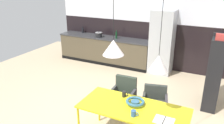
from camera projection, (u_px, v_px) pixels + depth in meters
ground_plane at (89, 117)px, 4.68m from camera, size 9.10×9.10×0.00m
back_wall_splashback_dark at (143, 44)px, 7.31m from camera, size 6.08×0.12×1.48m
kitchen_counter at (104, 50)px, 7.63m from camera, size 3.27×0.63×0.92m
refrigerator_column at (162, 42)px, 6.64m from camera, size 0.67×0.60×1.93m
dining_table at (133, 110)px, 3.67m from camera, size 1.81×0.80×0.76m
armchair_corner_seat at (155, 99)px, 4.44m from camera, size 0.58×0.57×0.74m
armchair_far_side at (124, 91)px, 4.68m from camera, size 0.51×0.49×0.82m
fruit_bowl at (135, 102)px, 3.73m from camera, size 0.32×0.32×0.08m
open_book at (164, 121)px, 3.31m from camera, size 0.30×0.23×0.02m
mug_short_terracotta at (134, 113)px, 3.41m from camera, size 0.12×0.08×0.10m
mug_glass_clear at (124, 94)px, 3.97m from camera, size 0.12×0.07×0.11m
cooking_pot at (99, 35)px, 7.42m from camera, size 0.24×0.24×0.18m
bottle_oil_tall at (116, 35)px, 7.22m from camera, size 0.06×0.06×0.27m
bottle_vinegar_dark at (83, 30)px, 8.00m from camera, size 0.07×0.07×0.24m
open_shelf_unit at (215, 70)px, 4.86m from camera, size 0.30×0.79×1.75m
pendant_lamp_over_table_near at (113, 47)px, 3.44m from camera, size 0.34×0.34×1.28m
pendant_lamp_over_table_far at (158, 63)px, 3.19m from camera, size 0.29×0.29×1.42m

